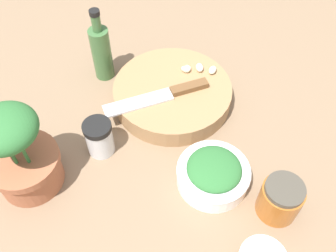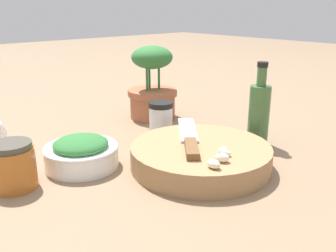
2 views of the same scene
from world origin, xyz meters
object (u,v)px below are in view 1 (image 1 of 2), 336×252
Objects in this scene: cutting_board at (172,94)px; potted_herb at (20,156)px; herb_bowl at (213,173)px; spice_jar at (99,138)px; oil_bottle at (101,51)px; honey_jar at (280,199)px; chef_knife at (163,95)px; garlic_cloves at (197,69)px.

potted_herb is at bearing 65.81° from cutting_board.
spice_jar reaches higher than herb_bowl.
oil_bottle is at bearing -57.67° from spice_jar.
spice_jar is 1.00× the size of honey_jar.
herb_bowl reaches higher than chef_knife.
chef_knife is 0.21m from herb_bowl.
oil_bottle is (0.47, -0.15, 0.03)m from honey_jar.
potted_herb reaches higher than honey_jar.
potted_herb is at bearing 66.54° from garlic_cloves.
spice_jar is at bearing 6.35° from honey_jar.
cutting_board is 0.33m from honey_jar.
cutting_board is 1.35× the size of chef_knife.
garlic_cloves is at bearing -57.52° from herb_bowl.
oil_bottle is (0.35, -0.15, 0.04)m from herb_bowl.
chef_knife is 1.01× the size of potted_herb.
spice_jar is 0.44× the size of oil_bottle.
cutting_board is 0.20m from spice_jar.
herb_bowl is at bearing 122.48° from garlic_cloves.
potted_herb is (0.43, 0.16, 0.05)m from honey_jar.
garlic_cloves is at bearing -160.83° from oil_bottle.
chef_knife is at bearing -116.14° from potted_herb.
oil_bottle is at bearing 19.17° from garlic_cloves.
spice_jar reaches higher than chef_knife.
spice_jar is (0.06, 0.19, 0.02)m from cutting_board.
chef_knife is at bearing -111.26° from spice_jar.
garlic_cloves is 0.34m from honey_jar.
potted_herb is at bearing 27.80° from herb_bowl.
herb_bowl reaches higher than garlic_cloves.
chef_knife is 0.17m from spice_jar.
herb_bowl is at bearing 156.95° from oil_bottle.
spice_jar is 0.41× the size of potted_herb.
honey_jar is (-0.27, 0.22, -0.01)m from garlic_cloves.
chef_knife is at bearing 169.79° from oil_bottle.
cutting_board is 1.88× the size of herb_bowl.
garlic_cloves is at bearing -64.74° from chef_knife.
spice_jar reaches higher than garlic_cloves.
honey_jar is at bearing 140.61° from garlic_cloves.
garlic_cloves reaches higher than cutting_board.
potted_herb reaches higher than oil_bottle.
chef_knife is 2.44× the size of spice_jar.
garlic_cloves is 0.26m from herb_bowl.
garlic_cloves is 0.38× the size of potted_herb.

